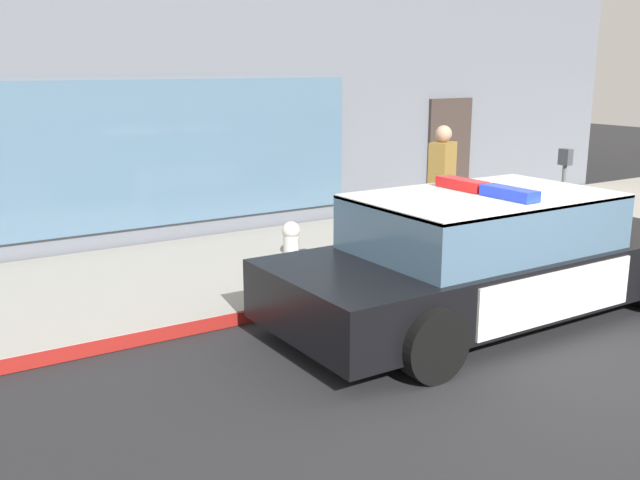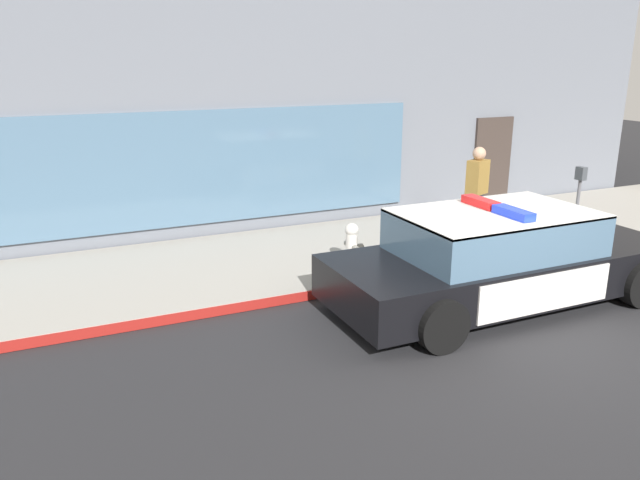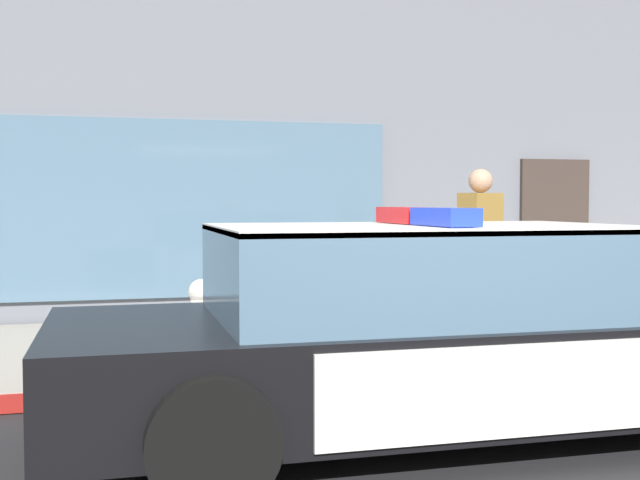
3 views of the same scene
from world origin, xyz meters
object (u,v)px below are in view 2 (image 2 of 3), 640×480
at_px(police_cruiser, 500,258).
at_px(fire_hydrant, 352,246).
at_px(parking_meter, 579,189).
at_px(pedestrian_on_sidewalk, 476,193).

bearing_deg(police_cruiser, fire_hydrant, 125.38).
bearing_deg(parking_meter, police_cruiser, -152.46).
xyz_separation_m(fire_hydrant, pedestrian_on_sidewalk, (2.83, 0.50, 0.51)).
height_order(pedestrian_on_sidewalk, parking_meter, pedestrian_on_sidewalk).
bearing_deg(pedestrian_on_sidewalk, parking_meter, -136.20).
relative_size(pedestrian_on_sidewalk, parking_meter, 1.28).
bearing_deg(pedestrian_on_sidewalk, police_cruiser, 126.51).
distance_m(fire_hydrant, pedestrian_on_sidewalk, 2.91).
xyz_separation_m(pedestrian_on_sidewalk, parking_meter, (1.74, -0.76, 0.07)).
height_order(police_cruiser, parking_meter, police_cruiser).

